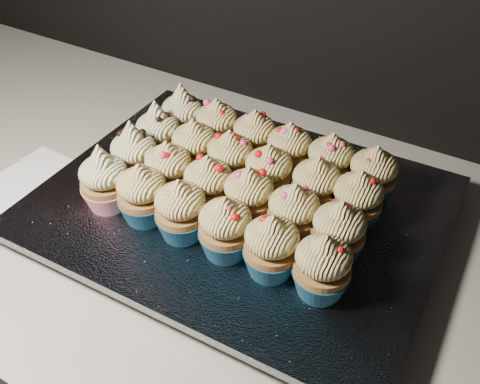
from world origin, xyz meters
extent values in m
cube|color=beige|center=(0.00, 1.70, 0.88)|extent=(2.44, 0.64, 0.04)
cube|color=white|center=(-0.29, 1.61, 0.90)|extent=(0.16, 0.16, 0.00)
cube|color=black|center=(-0.01, 1.70, 0.91)|extent=(0.48, 0.37, 0.02)
cube|color=silver|center=(-0.01, 1.70, 0.93)|extent=(0.52, 0.41, 0.01)
cone|color=red|center=(-0.15, 1.61, 0.95)|extent=(0.06, 0.06, 0.03)
ellipsoid|color=beige|center=(-0.15, 1.61, 0.99)|extent=(0.06, 0.06, 0.04)
cone|color=beige|center=(-0.15, 1.61, 1.02)|extent=(0.03, 0.03, 0.03)
cone|color=navy|center=(-0.09, 1.62, 0.95)|extent=(0.06, 0.06, 0.03)
ellipsoid|color=#E6C774|center=(-0.09, 1.62, 0.99)|extent=(0.06, 0.06, 0.04)
cone|color=#E6C774|center=(-0.09, 1.62, 1.01)|extent=(0.03, 0.03, 0.02)
cone|color=navy|center=(-0.04, 1.62, 0.95)|extent=(0.06, 0.06, 0.03)
ellipsoid|color=#E6C774|center=(-0.04, 1.62, 0.99)|extent=(0.06, 0.06, 0.04)
cone|color=#E6C774|center=(-0.04, 1.62, 1.01)|extent=(0.03, 0.03, 0.02)
cone|color=navy|center=(0.02, 1.62, 0.95)|extent=(0.06, 0.06, 0.03)
ellipsoid|color=#E6C774|center=(0.02, 1.62, 0.99)|extent=(0.06, 0.06, 0.04)
cone|color=#E6C774|center=(0.02, 1.62, 1.01)|extent=(0.03, 0.03, 0.02)
cone|color=navy|center=(0.08, 1.62, 0.95)|extent=(0.06, 0.06, 0.03)
ellipsoid|color=#E6C774|center=(0.08, 1.62, 0.99)|extent=(0.06, 0.06, 0.04)
cone|color=#E6C774|center=(0.08, 1.62, 1.01)|extent=(0.03, 0.03, 0.02)
cone|color=navy|center=(0.14, 1.62, 0.95)|extent=(0.06, 0.06, 0.03)
ellipsoid|color=#E6C774|center=(0.14, 1.62, 0.99)|extent=(0.06, 0.06, 0.04)
cone|color=#E6C774|center=(0.14, 1.62, 1.01)|extent=(0.03, 0.03, 0.02)
cone|color=red|center=(-0.15, 1.67, 0.95)|extent=(0.06, 0.06, 0.03)
ellipsoid|color=beige|center=(-0.15, 1.67, 0.99)|extent=(0.06, 0.06, 0.04)
cone|color=beige|center=(-0.15, 1.67, 1.02)|extent=(0.03, 0.03, 0.03)
cone|color=navy|center=(-0.10, 1.67, 0.95)|extent=(0.06, 0.06, 0.03)
ellipsoid|color=#E6C774|center=(-0.10, 1.67, 0.99)|extent=(0.06, 0.06, 0.04)
cone|color=#E6C774|center=(-0.10, 1.67, 1.01)|extent=(0.03, 0.03, 0.02)
cone|color=navy|center=(-0.03, 1.67, 0.95)|extent=(0.06, 0.06, 0.03)
ellipsoid|color=#E6C774|center=(-0.03, 1.67, 0.99)|extent=(0.06, 0.06, 0.04)
cone|color=#E6C774|center=(-0.03, 1.67, 1.01)|extent=(0.03, 0.03, 0.02)
cone|color=navy|center=(0.02, 1.68, 0.95)|extent=(0.06, 0.06, 0.03)
ellipsoid|color=#E6C774|center=(0.02, 1.68, 0.99)|extent=(0.06, 0.06, 0.04)
cone|color=#E6C774|center=(0.02, 1.68, 1.01)|extent=(0.03, 0.03, 0.02)
cone|color=navy|center=(0.08, 1.68, 0.95)|extent=(0.06, 0.06, 0.03)
ellipsoid|color=#E6C774|center=(0.08, 1.68, 0.99)|extent=(0.06, 0.06, 0.04)
cone|color=#E6C774|center=(0.08, 1.68, 1.01)|extent=(0.03, 0.03, 0.02)
cone|color=navy|center=(0.14, 1.68, 0.95)|extent=(0.06, 0.06, 0.03)
ellipsoid|color=#E6C774|center=(0.14, 1.68, 0.99)|extent=(0.06, 0.06, 0.04)
cone|color=#E6C774|center=(0.14, 1.68, 1.01)|extent=(0.03, 0.03, 0.02)
cone|color=red|center=(-0.16, 1.73, 0.95)|extent=(0.06, 0.06, 0.03)
ellipsoid|color=beige|center=(-0.16, 1.73, 0.99)|extent=(0.06, 0.06, 0.04)
cone|color=beige|center=(-0.16, 1.73, 1.02)|extent=(0.03, 0.03, 0.03)
cone|color=navy|center=(-0.10, 1.73, 0.95)|extent=(0.06, 0.06, 0.03)
ellipsoid|color=#E6C774|center=(-0.10, 1.73, 0.99)|extent=(0.06, 0.06, 0.04)
cone|color=#E6C774|center=(-0.10, 1.73, 1.01)|extent=(0.03, 0.03, 0.02)
cone|color=navy|center=(-0.04, 1.73, 0.95)|extent=(0.06, 0.06, 0.03)
ellipsoid|color=#E6C774|center=(-0.04, 1.73, 0.99)|extent=(0.06, 0.06, 0.04)
cone|color=#E6C774|center=(-0.04, 1.73, 1.01)|extent=(0.03, 0.03, 0.02)
cone|color=navy|center=(0.02, 1.73, 0.95)|extent=(0.06, 0.06, 0.03)
ellipsoid|color=#E6C774|center=(0.02, 1.73, 0.99)|extent=(0.06, 0.06, 0.04)
cone|color=#E6C774|center=(0.02, 1.73, 1.01)|extent=(0.03, 0.03, 0.02)
cone|color=navy|center=(0.08, 1.74, 0.95)|extent=(0.06, 0.06, 0.03)
ellipsoid|color=#E6C774|center=(0.08, 1.74, 0.99)|extent=(0.06, 0.06, 0.04)
cone|color=#E6C774|center=(0.08, 1.74, 1.01)|extent=(0.03, 0.03, 0.02)
cone|color=navy|center=(0.13, 1.74, 0.95)|extent=(0.06, 0.06, 0.03)
ellipsoid|color=#E6C774|center=(0.13, 1.74, 0.99)|extent=(0.06, 0.06, 0.04)
cone|color=#E6C774|center=(0.13, 1.74, 1.01)|extent=(0.03, 0.03, 0.02)
cone|color=red|center=(-0.15, 1.79, 0.95)|extent=(0.06, 0.06, 0.03)
ellipsoid|color=beige|center=(-0.15, 1.79, 0.99)|extent=(0.06, 0.06, 0.04)
cone|color=beige|center=(-0.15, 1.79, 1.02)|extent=(0.03, 0.03, 0.03)
cone|color=navy|center=(-0.10, 1.79, 0.95)|extent=(0.06, 0.06, 0.03)
ellipsoid|color=#E6C774|center=(-0.10, 1.79, 0.99)|extent=(0.06, 0.06, 0.04)
cone|color=#E6C774|center=(-0.10, 1.79, 1.01)|extent=(0.03, 0.03, 0.02)
cone|color=navy|center=(-0.04, 1.79, 0.95)|extent=(0.06, 0.06, 0.03)
ellipsoid|color=#E6C774|center=(-0.04, 1.79, 0.99)|extent=(0.06, 0.06, 0.04)
cone|color=#E6C774|center=(-0.04, 1.79, 1.01)|extent=(0.03, 0.03, 0.02)
cone|color=navy|center=(0.02, 1.79, 0.95)|extent=(0.06, 0.06, 0.03)
ellipsoid|color=#E6C774|center=(0.02, 1.79, 0.99)|extent=(0.06, 0.06, 0.04)
cone|color=#E6C774|center=(0.02, 1.79, 1.01)|extent=(0.03, 0.03, 0.02)
cone|color=navy|center=(0.08, 1.79, 0.95)|extent=(0.06, 0.06, 0.03)
ellipsoid|color=#E6C774|center=(0.08, 1.79, 0.99)|extent=(0.06, 0.06, 0.04)
cone|color=#E6C774|center=(0.08, 1.79, 1.01)|extent=(0.03, 0.03, 0.02)
cone|color=navy|center=(0.13, 1.80, 0.95)|extent=(0.06, 0.06, 0.03)
ellipsoid|color=#E6C774|center=(0.13, 1.80, 0.99)|extent=(0.06, 0.06, 0.04)
cone|color=#E6C774|center=(0.13, 1.80, 1.01)|extent=(0.03, 0.03, 0.02)
camera|label=1|loc=(0.26, 1.25, 1.39)|focal=40.00mm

